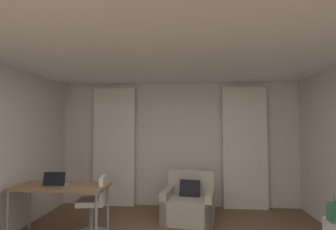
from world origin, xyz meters
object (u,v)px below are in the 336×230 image
laptop (56,183)px  armchair (189,204)px  desk (61,190)px  desk_chair (94,209)px

laptop → armchair: bearing=24.2°
desk → laptop: 0.13m
armchair → desk_chair: (-1.46, -0.75, 0.11)m
desk → desk_chair: (0.49, 0.11, -0.30)m
desk_chair → armchair: bearing=27.3°
desk_chair → laptop: bearing=-165.0°
desk → laptop: size_ratio=4.15×
desk → armchair: bearing=23.8°
desk_chair → laptop: (-0.54, -0.14, 0.41)m
armchair → desk_chair: desk_chair is taller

